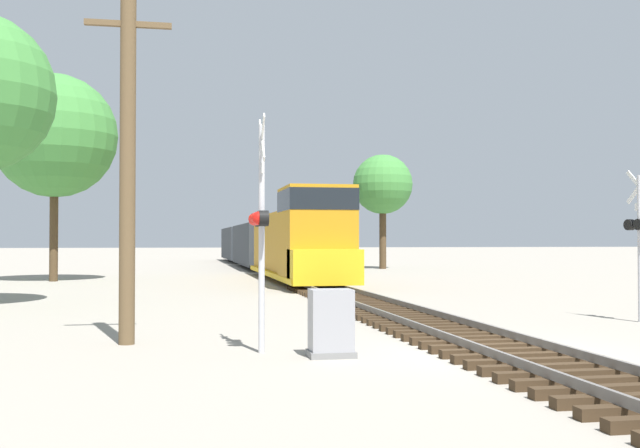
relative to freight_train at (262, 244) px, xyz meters
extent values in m
plane|color=gray|center=(0.00, -41.19, -1.87)|extent=(400.00, 400.00, 0.00)
cube|color=#382819|center=(0.00, -45.09, -1.79)|extent=(2.60, 0.22, 0.16)
cube|color=#382819|center=(0.00, -44.49, -1.79)|extent=(2.60, 0.22, 0.16)
cube|color=#382819|center=(0.00, -43.89, -1.79)|extent=(2.60, 0.22, 0.16)
cube|color=#382819|center=(0.00, -43.29, -1.79)|extent=(2.60, 0.22, 0.16)
cube|color=#382819|center=(0.00, -42.69, -1.79)|extent=(2.60, 0.22, 0.16)
cube|color=#382819|center=(0.00, -42.09, -1.79)|extent=(2.60, 0.22, 0.16)
cube|color=#382819|center=(0.00, -41.49, -1.79)|extent=(2.60, 0.22, 0.16)
cube|color=#382819|center=(0.00, -40.89, -1.79)|extent=(2.60, 0.22, 0.16)
cube|color=#382819|center=(0.00, -40.29, -1.79)|extent=(2.60, 0.22, 0.16)
cube|color=#382819|center=(0.00, -39.69, -1.79)|extent=(2.60, 0.22, 0.16)
cube|color=#382819|center=(0.00, -39.09, -1.79)|extent=(2.60, 0.22, 0.16)
cube|color=#382819|center=(0.00, -38.49, -1.79)|extent=(2.60, 0.22, 0.16)
cube|color=#382819|center=(0.00, -37.89, -1.79)|extent=(2.60, 0.22, 0.16)
cube|color=#382819|center=(0.00, -37.29, -1.79)|extent=(2.60, 0.22, 0.16)
cube|color=#382819|center=(0.00, -36.69, -1.79)|extent=(2.60, 0.22, 0.16)
cube|color=#382819|center=(0.00, -36.09, -1.79)|extent=(2.60, 0.22, 0.16)
cube|color=#382819|center=(0.00, -35.49, -1.79)|extent=(2.60, 0.22, 0.16)
cube|color=#382819|center=(0.00, -34.89, -1.79)|extent=(2.60, 0.22, 0.16)
cube|color=#382819|center=(0.00, -34.29, -1.79)|extent=(2.60, 0.22, 0.16)
cube|color=#382819|center=(0.00, -33.69, -1.79)|extent=(2.60, 0.22, 0.16)
cube|color=#382819|center=(0.00, -33.09, -1.79)|extent=(2.60, 0.22, 0.16)
cube|color=#382819|center=(0.00, -32.49, -1.79)|extent=(2.60, 0.22, 0.16)
cube|color=#382819|center=(0.00, -31.89, -1.79)|extent=(2.60, 0.22, 0.16)
cube|color=#382819|center=(0.00, -31.29, -1.79)|extent=(2.60, 0.22, 0.16)
cube|color=#382819|center=(0.00, -30.69, -1.79)|extent=(2.60, 0.22, 0.16)
cube|color=#382819|center=(0.00, -30.09, -1.79)|extent=(2.60, 0.22, 0.16)
cube|color=#382819|center=(0.00, -29.49, -1.79)|extent=(2.60, 0.22, 0.16)
cube|color=#382819|center=(0.00, -28.89, -1.79)|extent=(2.60, 0.22, 0.16)
cube|color=#382819|center=(0.00, -28.29, -1.79)|extent=(2.60, 0.22, 0.16)
cube|color=#382819|center=(0.00, -27.69, -1.79)|extent=(2.60, 0.22, 0.16)
cube|color=#382819|center=(0.00, -27.09, -1.79)|extent=(2.60, 0.22, 0.16)
cube|color=#382819|center=(0.00, -26.49, -1.79)|extent=(2.60, 0.22, 0.16)
cube|color=#382819|center=(0.00, -25.89, -1.79)|extent=(2.60, 0.22, 0.16)
cube|color=#382819|center=(0.00, -25.29, -1.79)|extent=(2.60, 0.22, 0.16)
cube|color=#382819|center=(0.00, -24.69, -1.79)|extent=(2.60, 0.22, 0.16)
cube|color=#382819|center=(0.00, -24.09, -1.79)|extent=(2.60, 0.22, 0.16)
cube|color=#382819|center=(0.00, -23.49, -1.79)|extent=(2.60, 0.22, 0.16)
cube|color=#382819|center=(0.00, -22.89, -1.79)|extent=(2.60, 0.22, 0.16)
cube|color=#382819|center=(0.00, -22.29, -1.79)|extent=(2.60, 0.22, 0.16)
cube|color=#382819|center=(0.00, -21.69, -1.79)|extent=(2.60, 0.22, 0.16)
cube|color=slate|center=(-0.72, -41.19, -1.64)|extent=(0.07, 160.00, 0.15)
cube|color=slate|center=(0.72, -41.19, -1.64)|extent=(0.07, 160.00, 0.15)
cube|color=#B77A14|center=(0.00, -12.95, 0.09)|extent=(2.52, 12.67, 3.31)
cube|color=#B77A14|center=(0.00, -21.82, 0.56)|extent=(2.97, 3.98, 4.24)
cube|color=black|center=(0.00, -21.82, 2.06)|extent=(3.00, 4.02, 0.93)
cube|color=gold|center=(0.00, -23.81, -0.82)|extent=(2.97, 1.81, 1.48)
cube|color=gold|center=(0.00, -15.67, -1.44)|extent=(3.02, 17.74, 0.24)
cube|color=black|center=(0.00, -21.55, -1.37)|extent=(1.58, 2.20, 1.00)
cube|color=black|center=(0.00, -9.78, -1.37)|extent=(1.58, 2.20, 1.00)
cube|color=#2D3338|center=(0.00, 2.92, -0.03)|extent=(2.82, 15.41, 3.06)
cube|color=black|center=(0.00, -2.09, -1.42)|extent=(1.58, 2.20, 0.90)
cube|color=black|center=(0.00, 7.93, -1.42)|extent=(1.58, 2.20, 0.90)
cube|color=#2D3338|center=(0.00, 20.16, -0.03)|extent=(2.82, 15.41, 3.06)
cube|color=black|center=(0.00, 15.15, -1.42)|extent=(1.58, 2.20, 0.90)
cube|color=black|center=(0.00, 25.17, -1.42)|extent=(1.58, 2.20, 0.90)
cylinder|color=#B7B7BC|center=(-4.46, -40.17, 0.35)|extent=(0.12, 0.12, 4.44)
cube|color=white|center=(-4.46, -40.17, 2.27)|extent=(0.03, 0.93, 0.93)
cube|color=white|center=(-4.46, -40.17, 2.27)|extent=(0.03, 0.93, 0.93)
cube|color=black|center=(-4.46, -40.17, 0.73)|extent=(0.06, 0.86, 0.06)
cylinder|color=black|center=(-4.46, -39.82, 0.73)|extent=(0.18, 0.30, 0.30)
sphere|color=red|center=(-4.56, -39.82, 0.73)|extent=(0.26, 0.26, 0.26)
cylinder|color=black|center=(-4.46, -40.17, 0.73)|extent=(0.18, 0.30, 0.30)
sphere|color=red|center=(-4.56, -40.17, 0.73)|extent=(0.26, 0.26, 0.26)
cylinder|color=black|center=(-4.46, -40.52, 0.73)|extent=(0.18, 0.30, 0.30)
sphere|color=red|center=(-4.56, -40.52, 0.73)|extent=(0.26, 0.26, 0.26)
cube|color=white|center=(-4.46, -40.17, 1.72)|extent=(0.03, 0.32, 0.20)
cylinder|color=#B7B7BC|center=(6.06, -36.64, 0.09)|extent=(0.12, 0.12, 3.92)
cube|color=white|center=(6.06, -36.64, 1.75)|extent=(0.20, 0.92, 0.93)
cube|color=white|center=(6.06, -36.64, 1.75)|extent=(0.20, 0.92, 0.93)
cube|color=black|center=(6.06, -36.64, 0.73)|extent=(0.21, 0.86, 0.06)
cylinder|color=black|center=(6.06, -36.64, 0.73)|extent=(0.23, 0.33, 0.30)
cylinder|color=black|center=(6.00, -36.29, 0.73)|extent=(0.23, 0.33, 0.30)
sphere|color=red|center=(6.10, -36.28, 0.73)|extent=(0.26, 0.26, 0.26)
cube|color=white|center=(6.06, -36.64, 1.20)|extent=(0.09, 0.32, 0.20)
cube|color=slate|center=(-3.24, -40.90, -1.81)|extent=(0.87, 0.66, 0.12)
cube|color=#939399|center=(-3.24, -40.90, -1.18)|extent=(0.79, 0.60, 1.14)
cylinder|color=brown|center=(-7.11, -38.47, 1.81)|extent=(0.33, 0.33, 7.35)
cube|color=brown|center=(-7.11, -38.47, 4.88)|extent=(1.80, 0.12, 0.12)
cylinder|color=#473521|center=(-12.52, -13.26, 1.00)|extent=(0.44, 0.44, 5.74)
sphere|color=#3D7F38|center=(-12.52, -13.26, 5.84)|extent=(6.55, 6.55, 6.55)
cylinder|color=#473521|center=(9.15, -0.02, 0.65)|extent=(0.52, 0.52, 5.05)
sphere|color=#3D7F38|center=(9.15, -0.02, 4.53)|extent=(4.51, 4.51, 4.51)
camera|label=1|loc=(-6.06, -54.65, 0.32)|focal=42.00mm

